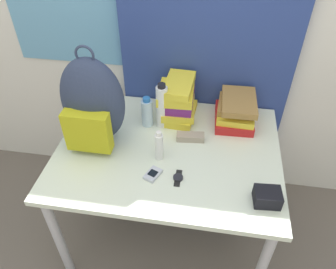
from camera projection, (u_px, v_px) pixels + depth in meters
wall_back at (183, 10)px, 1.77m from camera, size 6.00×0.06×2.50m
curtain_blue at (210, 15)px, 1.71m from camera, size 1.00×0.04×2.50m
desk at (168, 159)px, 1.78m from camera, size 1.17×0.89×0.71m
backpack at (92, 104)px, 1.64m from camera, size 0.33×0.26×0.54m
book_stack_left at (178, 100)px, 1.87m from camera, size 0.22×0.29×0.23m
book_stack_center at (236, 111)px, 1.86m from camera, size 0.22×0.28×0.16m
water_bottle at (147, 112)px, 1.83m from camera, size 0.06×0.06×0.18m
sports_bottle at (162, 106)px, 1.80m from camera, size 0.06×0.06×0.27m
sunscreen_bottle at (159, 146)px, 1.63m from camera, size 0.04×0.04×0.17m
cell_phone at (153, 174)px, 1.58m from camera, size 0.09×0.11×0.02m
sunglasses_case at (190, 137)px, 1.78m from camera, size 0.15×0.07×0.04m
camera_pouch at (267, 197)px, 1.44m from camera, size 0.12×0.10×0.07m
wristwatch at (178, 178)px, 1.57m from camera, size 0.05×0.11×0.01m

